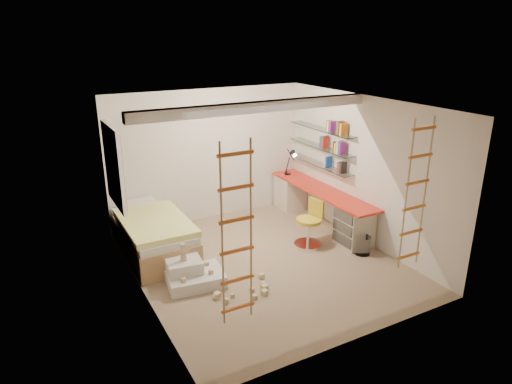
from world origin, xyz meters
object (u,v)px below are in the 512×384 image
bed (154,235)px  play_platform (192,274)px  desk (320,206)px  swivel_chair (309,229)px

bed → play_platform: bed is taller
desk → bed: (-3.20, 0.36, -0.07)m
bed → play_platform: (0.20, -1.25, -0.18)m
desk → swivel_chair: size_ratio=3.31×
swivel_chair → play_platform: 2.31m
swivel_chair → desk: bearing=43.6°
desk → bed: size_ratio=1.40×
desk → swivel_chair: 0.97m
swivel_chair → play_platform: size_ratio=0.92×
bed → swivel_chair: size_ratio=2.37×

